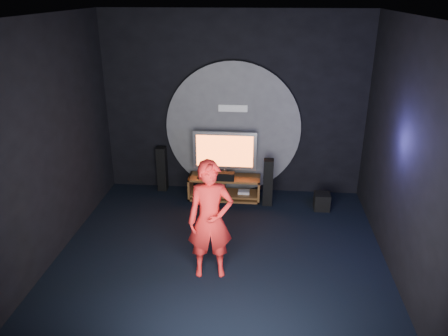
# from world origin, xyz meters

# --- Properties ---
(floor) EXTENTS (5.00, 5.00, 0.00)m
(floor) POSITION_xyz_m (0.00, 0.00, 0.00)
(floor) COLOR black
(floor) RESTS_ON ground
(back_wall) EXTENTS (5.00, 0.04, 3.50)m
(back_wall) POSITION_xyz_m (0.00, 2.50, 1.75)
(back_wall) COLOR black
(back_wall) RESTS_ON ground
(front_wall) EXTENTS (5.00, 0.04, 3.50)m
(front_wall) POSITION_xyz_m (0.00, -2.50, 1.75)
(front_wall) COLOR black
(front_wall) RESTS_ON ground
(left_wall) EXTENTS (0.04, 5.00, 3.50)m
(left_wall) POSITION_xyz_m (-2.50, 0.00, 1.75)
(left_wall) COLOR black
(left_wall) RESTS_ON ground
(right_wall) EXTENTS (0.04, 5.00, 3.50)m
(right_wall) POSITION_xyz_m (2.50, 0.00, 1.75)
(right_wall) COLOR black
(right_wall) RESTS_ON ground
(ceiling) EXTENTS (5.00, 5.00, 0.01)m
(ceiling) POSITION_xyz_m (0.00, 0.00, 3.50)
(ceiling) COLOR black
(ceiling) RESTS_ON back_wall
(wall_disc_panel) EXTENTS (2.60, 0.11, 2.60)m
(wall_disc_panel) POSITION_xyz_m (0.00, 2.44, 1.30)
(wall_disc_panel) COLOR #515156
(wall_disc_panel) RESTS_ON ground
(media_console) EXTENTS (1.38, 0.45, 0.45)m
(media_console) POSITION_xyz_m (-0.12, 2.05, 0.20)
(media_console) COLOR brown
(media_console) RESTS_ON ground
(tv) EXTENTS (1.21, 0.22, 0.89)m
(tv) POSITION_xyz_m (-0.13, 2.12, 0.94)
(tv) COLOR #A8A8AF
(tv) RESTS_ON media_console
(center_speaker) EXTENTS (0.40, 0.15, 0.15)m
(center_speaker) POSITION_xyz_m (-0.13, 1.91, 0.53)
(center_speaker) COLOR black
(center_speaker) RESTS_ON media_console
(remote) EXTENTS (0.18, 0.05, 0.02)m
(remote) POSITION_xyz_m (-0.55, 1.93, 0.46)
(remote) COLOR black
(remote) RESTS_ON media_console
(tower_speaker_left) EXTENTS (0.18, 0.20, 0.91)m
(tower_speaker_left) POSITION_xyz_m (-1.42, 2.34, 0.45)
(tower_speaker_left) COLOR black
(tower_speaker_left) RESTS_ON ground
(tower_speaker_right) EXTENTS (0.18, 0.20, 0.91)m
(tower_speaker_right) POSITION_xyz_m (0.71, 1.87, 0.45)
(tower_speaker_right) COLOR black
(tower_speaker_right) RESTS_ON ground
(subwoofer) EXTENTS (0.28, 0.28, 0.31)m
(subwoofer) POSITION_xyz_m (1.71, 1.76, 0.16)
(subwoofer) COLOR black
(subwoofer) RESTS_ON ground
(player) EXTENTS (0.69, 0.51, 1.73)m
(player) POSITION_xyz_m (-0.09, -0.40, 0.87)
(player) COLOR red
(player) RESTS_ON ground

